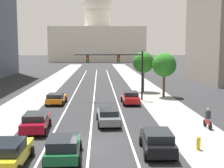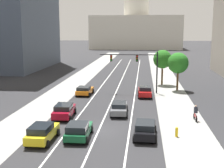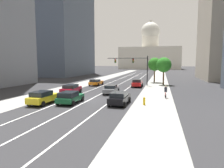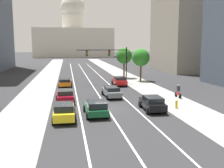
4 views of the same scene
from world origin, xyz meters
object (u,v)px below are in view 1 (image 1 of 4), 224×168
Objects in this scene: street_tree_near_right at (164,65)px; cyclist at (208,119)px; car_crimson at (36,122)px; car_green at (64,147)px; car_red at (130,97)px; capitol_building at (97,38)px; car_black at (157,141)px; street_tree_far_right at (143,62)px; car_gray at (108,116)px; car_orange at (56,98)px; traffic_signal_mast at (120,64)px; car_yellow at (9,153)px; fire_hydrant at (199,143)px.

cyclist is at bearing -89.30° from street_tree_near_right.
car_green is (2.94, -6.32, -0.03)m from car_crimson.
car_green is at bearing 160.95° from car_red.
capitol_building is 10.07× the size of car_black.
street_tree_far_right reaches higher than cyclist.
car_green is 0.72× the size of street_tree_far_right.
car_gray is 1.11× the size of car_green.
street_tree_far_right reaches higher than car_gray.
car_orange is 11.83m from car_crimson.
traffic_signal_mast reaches higher than car_red.
cyclist reaches higher than car_gray.
car_gray is (-2.94, -9.56, -0.04)m from car_red.
car_red is 11.04m from street_tree_far_right.
car_green is 29.55m from street_tree_far_right.
capitol_building is at bearing -1.42° from car_yellow.
capitol_building is 7.25× the size of street_tree_far_right.
street_tree_near_right is (9.51, -110.63, -6.74)m from capitol_building.
cyclist is at bearing 64.51° from fire_hydrant.
street_tree_far_right is at bearing -21.69° from car_yellow.
cyclist is (2.48, 5.20, 0.39)m from fire_hydrant.
car_black is 20.03m from traffic_signal_mast.
traffic_signal_mast reaches higher than street_tree_near_right.
car_gray is at bearing 129.19° from fire_hydrant.
street_tree_far_right reaches higher than car_yellow.
capitol_building is 132.93m from fire_hydrant.
car_crimson is 6.97m from car_green.
cyclist is (6.38, -13.99, -3.72)m from traffic_signal_mast.
car_crimson is at bearing 106.99° from car_gray.
car_black is at bearing -88.10° from capitol_building.
car_green is 0.50× the size of traffic_signal_mast.
car_black is 9.03m from car_yellow.
car_gray is 9.12m from fire_hydrant.
car_gray is 17.06m from street_tree_near_right.
car_black is at bearing -102.99° from street_tree_near_right.
car_crimson reaches higher than car_gray.
car_green is (2.95, 1.06, -0.05)m from car_yellow.
car_green is 12.95m from cyclist.
car_orange is 18.39m from car_green.
car_black is 0.50× the size of traffic_signal_mast.
traffic_signal_mast reaches higher than street_tree_far_right.
car_orange is 0.97× the size of car_green.
car_red is 10.00m from car_gray.
traffic_signal_mast is 8.46m from street_tree_far_right.
cyclist is 0.29× the size of street_tree_near_right.
traffic_signal_mast reaches higher than cyclist.
traffic_signal_mast is at bearing -118.70° from street_tree_far_right.
car_black is 27.47m from street_tree_far_right.
car_black is at bearing -77.09° from car_yellow.
car_green is at bearing -107.58° from street_tree_far_right.
capitol_building is 106.16m from street_tree_far_right.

